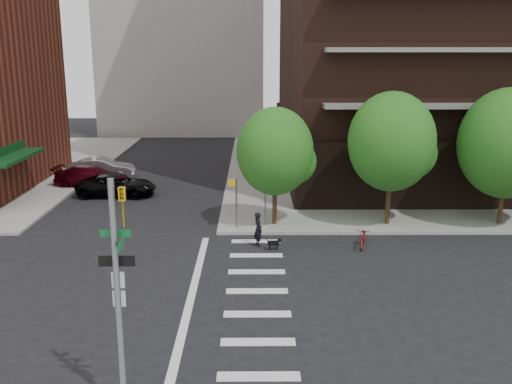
% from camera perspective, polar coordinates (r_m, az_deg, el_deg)
% --- Properties ---
extents(ground, '(120.00, 120.00, 0.00)m').
position_cam_1_polar(ground, '(22.63, -7.64, -9.83)').
color(ground, black).
rests_on(ground, ground).
extents(sidewalk_ne, '(39.00, 33.00, 0.15)m').
position_cam_1_polar(sidewalk_ne, '(48.30, 21.12, 2.19)').
color(sidewalk_ne, gray).
rests_on(sidewalk_ne, ground).
extents(crosswalk, '(3.85, 13.00, 0.01)m').
position_cam_1_polar(crosswalk, '(22.46, -1.96, -9.89)').
color(crosswalk, silver).
rests_on(crosswalk, ground).
extents(tree_a, '(4.00, 4.00, 5.90)m').
position_cam_1_polar(tree_a, '(29.50, 1.92, 4.08)').
color(tree_a, '#301E11').
rests_on(tree_a, sidewalk_ne).
extents(tree_b, '(4.50, 4.50, 6.65)m').
position_cam_1_polar(tree_b, '(30.26, 13.40, 4.92)').
color(tree_b, '#301E11').
rests_on(tree_b, sidewalk_ne).
extents(tree_c, '(5.00, 5.00, 6.80)m').
position_cam_1_polar(tree_c, '(32.23, 23.84, 4.46)').
color(tree_c, '#301E11').
rests_on(tree_c, sidewalk_ne).
extents(traffic_signal, '(0.90, 0.75, 6.00)m').
position_cam_1_polar(traffic_signal, '(14.88, -13.43, -11.76)').
color(traffic_signal, slate).
rests_on(traffic_signal, sidewalk_s).
extents(pedestrian_signal, '(2.18, 0.67, 2.60)m').
position_cam_1_polar(pedestrian_signal, '(29.37, -1.36, -0.33)').
color(pedestrian_signal, slate).
rests_on(pedestrian_signal, sidewalk_ne).
extents(parked_car_black, '(2.43, 5.06, 1.39)m').
position_cam_1_polar(parked_car_black, '(37.69, -13.78, 0.63)').
color(parked_car_black, black).
rests_on(parked_car_black, ground).
extents(parked_car_maroon, '(2.28, 5.14, 1.47)m').
position_cam_1_polar(parked_car_maroon, '(40.71, -16.08, 1.51)').
color(parked_car_maroon, '#3F040F').
rests_on(parked_car_maroon, ground).
extents(parked_car_silver, '(2.15, 4.97, 1.59)m').
position_cam_1_polar(parked_car_silver, '(43.02, -15.23, 2.29)').
color(parked_car_silver, '#9B9DA1').
rests_on(parked_car_silver, ground).
extents(scooter, '(1.11, 1.96, 0.97)m').
position_cam_1_polar(scooter, '(27.61, 10.68, -4.46)').
color(scooter, maroon).
rests_on(scooter, ground).
extents(dog_walker, '(0.70, 0.58, 1.65)m').
position_cam_1_polar(dog_walker, '(27.18, 0.23, -3.75)').
color(dog_walker, black).
rests_on(dog_walker, ground).
extents(dog, '(0.64, 0.22, 0.53)m').
position_cam_1_polar(dog, '(26.80, 1.82, -5.12)').
color(dog, black).
rests_on(dog, ground).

